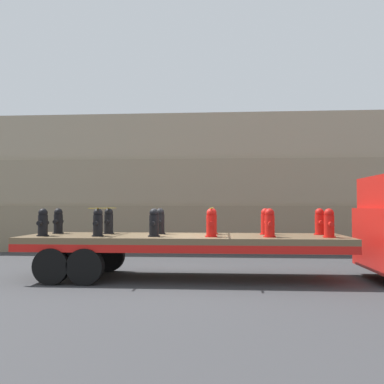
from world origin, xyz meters
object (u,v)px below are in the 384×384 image
Objects in this scene: fire_hydrant_black_near_2 at (154,223)px; fire_hydrant_red_far_5 at (320,222)px; fire_hydrant_red_near_3 at (211,223)px; fire_hydrant_red_near_4 at (270,223)px; flatbed_trailer at (162,244)px; fire_hydrant_red_far_3 at (212,222)px; fire_hydrant_black_far_2 at (160,222)px; fire_hydrant_red_near_5 at (329,224)px; fire_hydrant_black_near_1 at (98,223)px; fire_hydrant_black_far_1 at (109,221)px; fire_hydrant_red_far_4 at (265,222)px; fire_hydrant_black_far_0 at (58,221)px; fire_hydrant_black_near_0 at (43,223)px.

fire_hydrant_red_far_5 is at bearing 13.34° from fire_hydrant_black_near_2.
fire_hydrant_red_near_3 and fire_hydrant_red_near_4 have the same top height.
fire_hydrant_red_far_3 is (1.37, 0.54, 0.59)m from flatbed_trailer.
fire_hydrant_black_far_2 and fire_hydrant_red_far_3 have the same top height.
flatbed_trailer is 11.75× the size of fire_hydrant_red_near_5.
fire_hydrant_black_near_1 and fire_hydrant_red_near_3 have the same top height.
fire_hydrant_red_near_3 is 1.52m from fire_hydrant_red_near_4.
fire_hydrant_red_near_3 is (3.03, -1.08, 0.00)m from fire_hydrant_black_far_1.
fire_hydrant_red_near_5 is at bearing -90.00° from fire_hydrant_red_far_5.
fire_hydrant_red_far_5 is (4.55, 1.08, 0.00)m from fire_hydrant_black_near_2.
fire_hydrant_red_near_5 is 1.00× the size of fire_hydrant_red_far_5.
fire_hydrant_black_near_2 and fire_hydrant_red_far_4 have the same top height.
fire_hydrant_black_near_1 is 4.68m from fire_hydrant_red_far_4.
fire_hydrant_black_far_2 is 3.03m from fire_hydrant_red_far_4.
fire_hydrant_black_far_2 is at bearing 180.00° from fire_hydrant_red_far_3.
fire_hydrant_black_far_0 is at bearing 180.00° from fire_hydrant_black_far_1.
fire_hydrant_black_near_2 is 1.86m from fire_hydrant_red_far_3.
fire_hydrant_red_far_3 is 1.00× the size of fire_hydrant_red_near_4.
fire_hydrant_black_near_1 is 3.03m from fire_hydrant_red_near_3.
fire_hydrant_red_far_5 is at bearing 10.09° from fire_hydrant_black_near_1.
fire_hydrant_red_far_5 reaches higher than flatbed_trailer.
fire_hydrant_red_far_4 is (3.03, 1.08, 0.00)m from fire_hydrant_black_near_2.
fire_hydrant_black_near_1 is 1.00× the size of fire_hydrant_red_far_4.
fire_hydrant_black_near_1 is at bearing -160.41° from fire_hydrant_red_far_3.
fire_hydrant_black_near_2 and fire_hydrant_red_near_4 have the same top height.
fire_hydrant_black_far_1 is 1.00× the size of fire_hydrant_red_near_5.
fire_hydrant_black_near_0 is 1.00× the size of fire_hydrant_black_near_1.
fire_hydrant_red_far_3 is (1.52, 1.08, 0.00)m from fire_hydrant_black_near_2.
fire_hydrant_red_near_4 and fire_hydrant_red_far_4 have the same top height.
fire_hydrant_black_near_0 and fire_hydrant_black_far_0 have the same top height.
fire_hydrant_red_near_5 is at bearing -35.44° from fire_hydrant_red_far_4.
fire_hydrant_black_far_0 and fire_hydrant_red_near_4 have the same top height.
fire_hydrant_black_near_1 is 1.86m from fire_hydrant_black_far_2.
fire_hydrant_black_near_0 and fire_hydrant_red_near_4 have the same top height.
fire_hydrant_black_far_1 is 3.03m from fire_hydrant_red_far_3.
fire_hydrant_black_near_2 is 1.00× the size of fire_hydrant_red_far_3.
fire_hydrant_red_far_4 is at bearing 13.34° from fire_hydrant_black_near_1.
fire_hydrant_black_near_2 is at bearing 180.00° from fire_hydrant_red_near_4.
fire_hydrant_red_far_4 is 1.00× the size of fire_hydrant_red_far_5.
fire_hydrant_black_near_0 is 7.59m from fire_hydrant_red_near_5.
fire_hydrant_red_near_5 is (6.07, 0.00, 0.00)m from fire_hydrant_black_near_1.
fire_hydrant_red_far_3 is at bearing 0.00° from fire_hydrant_black_far_0.
fire_hydrant_black_far_1 is 1.86m from fire_hydrant_black_near_2.
fire_hydrant_red_near_3 is 1.00× the size of fire_hydrant_red_far_4.
fire_hydrant_red_near_4 is 1.00× the size of fire_hydrant_red_near_5.
fire_hydrant_black_far_2 is at bearing 180.00° from fire_hydrant_red_far_5.
fire_hydrant_red_far_4 is (6.07, 1.08, 0.00)m from fire_hydrant_black_near_0.
fire_hydrant_red_far_4 is at bearing 10.09° from fire_hydrant_black_near_0.
fire_hydrant_black_near_0 and fire_hydrant_red_far_4 have the same top height.
fire_hydrant_black_far_0 is 1.86m from fire_hydrant_black_near_1.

